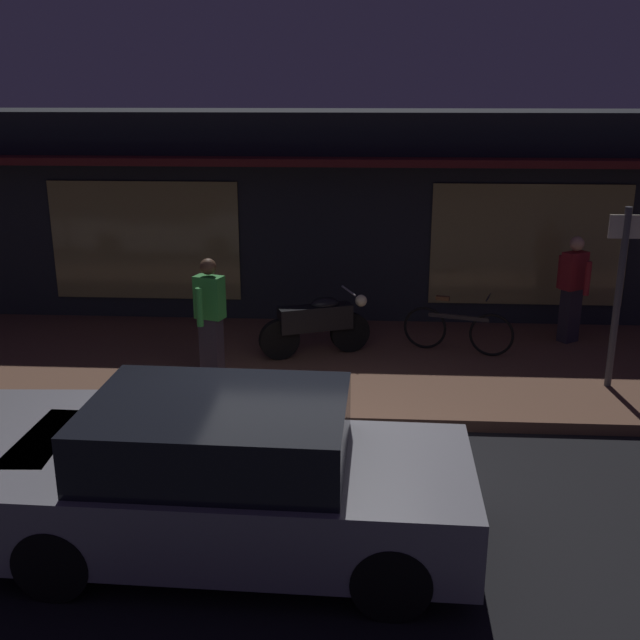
{
  "coord_description": "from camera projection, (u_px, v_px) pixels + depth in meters",
  "views": [
    {
      "loc": [
        0.51,
        -7.3,
        3.95
      ],
      "look_at": [
        -0.08,
        2.4,
        0.95
      ],
      "focal_mm": 42.02,
      "sensor_mm": 36.0,
      "label": 1
    }
  ],
  "objects": [
    {
      "name": "ground_plane",
      "position": [
        314.0,
        468.0,
        8.16
      ],
      "size": [
        60.0,
        60.0,
        0.0
      ],
      "primitive_type": "plane",
      "color": "black"
    },
    {
      "name": "sidewalk_slab",
      "position": [
        328.0,
        365.0,
        11.0
      ],
      "size": [
        18.0,
        4.0,
        0.15
      ],
      "primitive_type": "cube",
      "color": "brown",
      "rests_on": "ground_plane"
    },
    {
      "name": "storefront_building",
      "position": [
        337.0,
        212.0,
        13.72
      ],
      "size": [
        18.0,
        3.3,
        3.6
      ],
      "color": "black",
      "rests_on": "ground_plane"
    },
    {
      "name": "motorcycle",
      "position": [
        317.0,
        323.0,
        11.06
      ],
      "size": [
        1.63,
        0.82,
        0.97
      ],
      "color": "black",
      "rests_on": "sidewalk_slab"
    },
    {
      "name": "bicycle_parked",
      "position": [
        458.0,
        329.0,
        11.21
      ],
      "size": [
        1.6,
        0.59,
        0.91
      ],
      "color": "black",
      "rests_on": "sidewalk_slab"
    },
    {
      "name": "person_photographer",
      "position": [
        210.0,
        316.0,
        10.09
      ],
      "size": [
        0.43,
        0.61,
        1.67
      ],
      "color": "#28232D",
      "rests_on": "sidewalk_slab"
    },
    {
      "name": "person_bystander",
      "position": [
        573.0,
        287.0,
        11.56
      ],
      "size": [
        0.44,
        0.55,
        1.67
      ],
      "color": "#28232D",
      "rests_on": "sidewalk_slab"
    },
    {
      "name": "sign_post",
      "position": [
        619.0,
        287.0,
        9.64
      ],
      "size": [
        0.44,
        0.09,
        2.4
      ],
      "color": "#47474C",
      "rests_on": "sidewalk_slab"
    },
    {
      "name": "parked_car_across",
      "position": [
        232.0,
        478.0,
        6.54
      ],
      "size": [
        4.14,
        1.87,
        1.42
      ],
      "color": "black",
      "rests_on": "ground_plane"
    }
  ]
}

